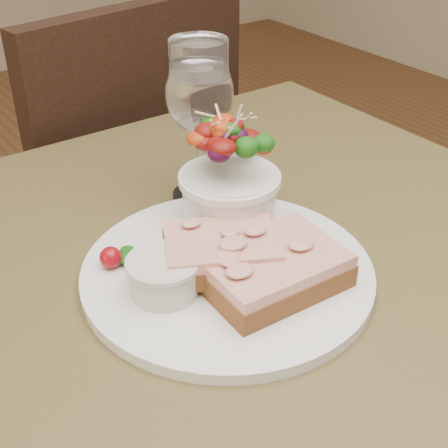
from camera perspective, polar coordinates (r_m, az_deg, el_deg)
cafe_table at (r=0.69m, az=2.01°, el=-11.40°), size 0.80×0.80×0.75m
chair_far at (r=1.40m, az=-10.61°, el=-4.65°), size 0.48×0.48×0.90m
dinner_plate at (r=0.62m, az=0.31°, el=-4.39°), size 0.29×0.29×0.01m
sandwich_front at (r=0.58m, az=4.36°, el=-4.06°), size 0.13×0.10×0.03m
sandwich_back at (r=0.59m, az=-0.23°, el=-2.51°), size 0.13×0.12×0.03m
ramekin at (r=0.57m, az=-5.54°, el=-4.63°), size 0.06×0.06×0.04m
salad_bowl at (r=0.65m, az=0.51°, el=4.43°), size 0.10×0.10×0.13m
garnish at (r=0.63m, az=-9.77°, el=-2.70°), size 0.05×0.04×0.02m
wine_glass at (r=0.70m, az=-2.24°, el=11.35°), size 0.08×0.08×0.18m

